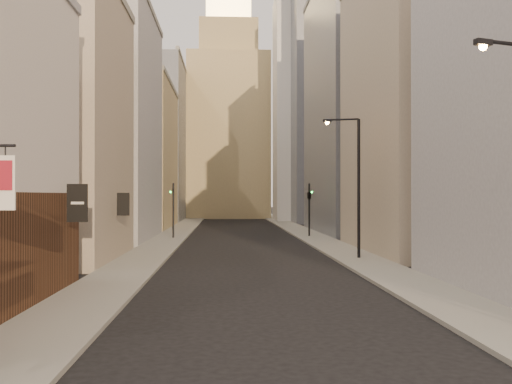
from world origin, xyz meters
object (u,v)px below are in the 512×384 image
at_px(clock_tower, 229,118).
at_px(streetlamp_mid, 355,179).
at_px(traffic_light_left, 173,199).
at_px(white_tower, 301,99).
at_px(traffic_light_right, 309,196).

relative_size(clock_tower, streetlamp_mid, 5.24).
height_order(clock_tower, traffic_light_left, clock_tower).
xyz_separation_m(streetlamp_mid, traffic_light_left, (-12.45, 16.74, -1.30)).
height_order(white_tower, streetlamp_mid, white_tower).
relative_size(white_tower, traffic_light_left, 8.30).
relative_size(clock_tower, traffic_light_right, 8.98).
bearing_deg(traffic_light_right, streetlamp_mid, 76.35).
height_order(traffic_light_left, traffic_light_right, same).
bearing_deg(traffic_light_right, traffic_light_left, -6.20).
xyz_separation_m(streetlamp_mid, traffic_light_right, (-0.07, 18.41, -1.05)).
distance_m(clock_tower, traffic_light_left, 52.10).
bearing_deg(clock_tower, white_tower, -51.84).
bearing_deg(traffic_light_right, clock_tower, -95.33).
xyz_separation_m(white_tower, streetlamp_mid, (-3.68, -52.65, -13.71)).
bearing_deg(traffic_light_right, white_tower, -110.13).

